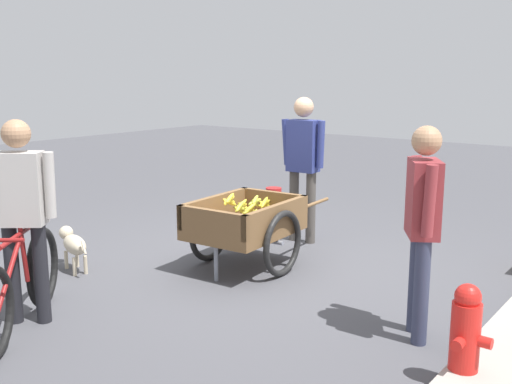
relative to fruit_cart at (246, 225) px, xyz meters
name	(u,v)px	position (x,y,z in m)	size (l,w,h in m)	color
ground_plane	(263,262)	(-0.24, 0.04, -0.44)	(24.00, 24.00, 0.00)	#47474C
fruit_cart	(246,225)	(0.00, 0.00, 0.00)	(1.70, 0.98, 0.74)	brown
vendor_person	(303,156)	(-1.13, -0.08, 0.56)	(0.22, 0.55, 1.65)	#4C4742
bicycle	(20,286)	(2.19, -0.40, -0.09)	(1.34, 1.08, 0.85)	black
cyclist_person	(21,204)	(2.08, -0.50, 0.50)	(0.37, 0.48, 1.58)	black
dog	(73,244)	(1.10, -1.28, -0.17)	(0.31, 0.65, 0.40)	beige
fire_hydrant	(465,337)	(1.01, 2.51, -0.10)	(0.25, 0.25, 0.67)	red
plastic_bucket	(274,195)	(-2.67, -1.60, -0.33)	(0.24, 0.24, 0.22)	#B21E1E
bystander_person	(423,215)	(0.50, 2.00, 0.49)	(0.45, 0.36, 1.55)	#333851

